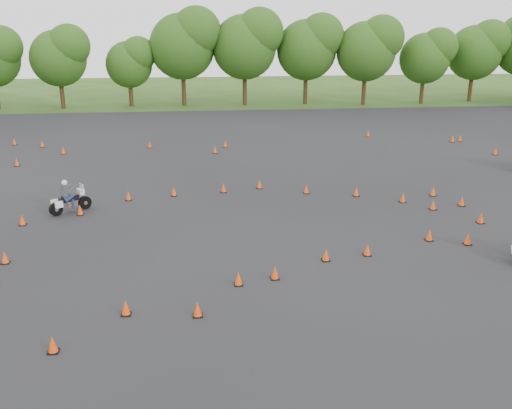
# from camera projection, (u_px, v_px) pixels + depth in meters

# --- Properties ---
(ground) EXTENTS (140.00, 140.00, 0.00)m
(ground) POSITION_uv_depth(u_px,v_px,m) (268.00, 272.00, 20.18)
(ground) COLOR #2D5119
(ground) RESTS_ON ground
(asphalt_pad) EXTENTS (62.00, 62.00, 0.00)m
(asphalt_pad) POSITION_uv_depth(u_px,v_px,m) (251.00, 216.00, 25.85)
(asphalt_pad) COLOR black
(asphalt_pad) RESTS_ON ground
(treeline) EXTENTS (87.17, 32.36, 10.26)m
(treeline) POSITION_uv_depth(u_px,v_px,m) (240.00, 64.00, 51.52)
(treeline) COLOR #294D16
(treeline) RESTS_ON ground
(traffic_cones) EXTENTS (36.55, 33.37, 0.45)m
(traffic_cones) POSITION_uv_depth(u_px,v_px,m) (254.00, 216.00, 25.09)
(traffic_cones) COLOR #F4440A
(traffic_cones) RESTS_ON asphalt_pad
(rider_grey) EXTENTS (1.99, 1.74, 1.57)m
(rider_grey) POSITION_uv_depth(u_px,v_px,m) (70.00, 196.00, 26.10)
(rider_grey) COLOR #383B3F
(rider_grey) RESTS_ON ground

